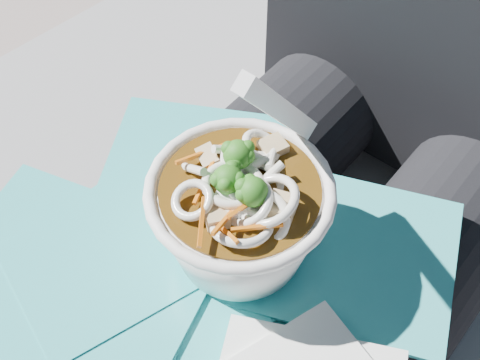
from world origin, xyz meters
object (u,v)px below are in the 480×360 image
Objects in this scene: plastic_bag at (181,280)px; person_body at (319,218)px; lap at (258,298)px; stone_ledge at (321,327)px; udon_bowl at (241,211)px.

person_body is at bearing 77.90° from plastic_bag.
lap is at bearing -90.00° from person_body.
plastic_bag reaches higher than stone_ledge.
person_body is at bearing -90.00° from stone_ledge.
stone_ledge is at bearing 85.81° from udon_bowl.
plastic_bag is at bearing -112.96° from udon_bowl.
stone_ledge is 2.44× the size of plastic_bag.
plastic_bag is 0.08m from udon_bowl.
udon_bowl is at bearing -140.83° from lap.
person_body reaches higher than stone_ledge.
udon_bowl is at bearing 67.04° from plastic_bag.
udon_bowl is (-0.01, -0.01, 0.14)m from lap.
stone_ledge is 0.43m from plastic_bag.
person_body is (-0.00, -0.06, 0.33)m from stone_ledge.
lap is 1.17× the size of plastic_bag.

